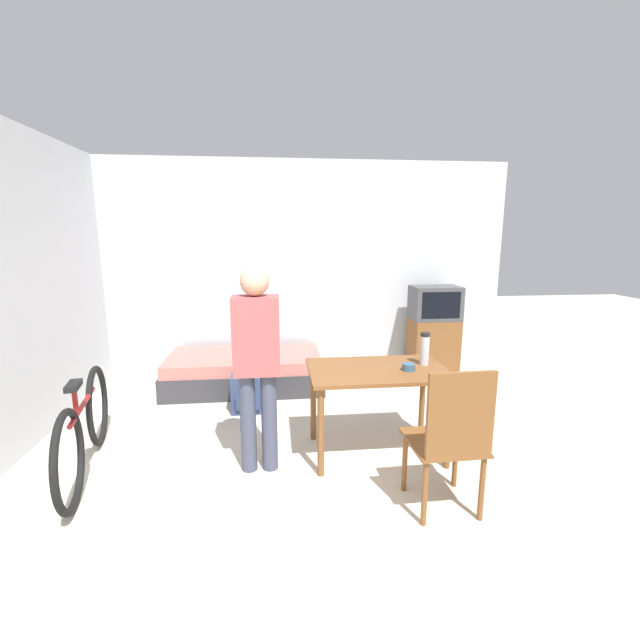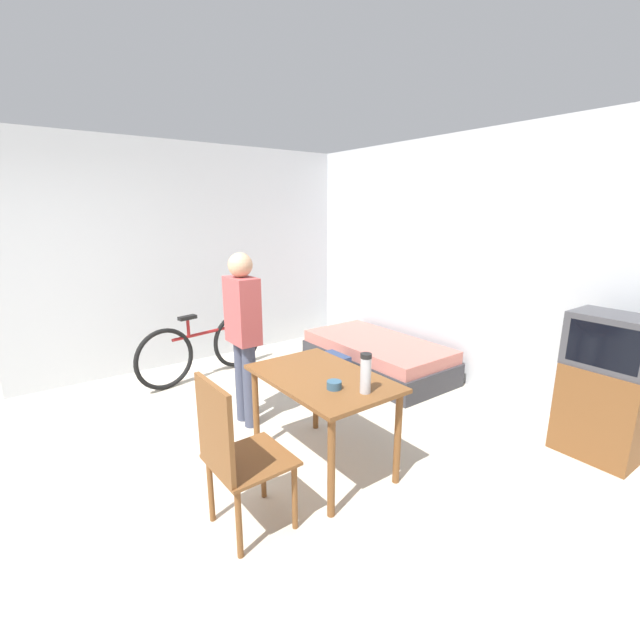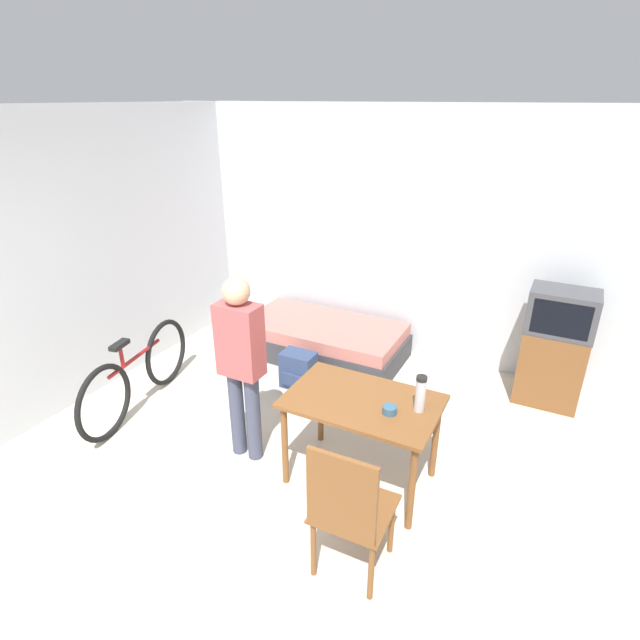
% 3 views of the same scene
% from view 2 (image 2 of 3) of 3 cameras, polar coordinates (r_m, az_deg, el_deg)
% --- Properties ---
extents(ground_plane, '(20.00, 20.00, 0.00)m').
position_cam_2_polar(ground_plane, '(3.52, -27.43, -20.25)').
color(ground_plane, beige).
extents(wall_back, '(5.60, 0.06, 2.70)m').
position_cam_2_polar(wall_back, '(5.03, 17.52, 7.38)').
color(wall_back, silver).
rests_on(wall_back, ground_plane).
extents(wall_left, '(0.06, 4.73, 2.70)m').
position_cam_2_polar(wall_left, '(5.72, -14.39, 8.38)').
color(wall_left, silver).
rests_on(wall_left, ground_plane).
extents(daybed, '(1.82, 0.94, 0.40)m').
position_cam_2_polar(daybed, '(5.23, 7.57, -4.80)').
color(daybed, '#333338').
rests_on(daybed, ground_plane).
extents(tv, '(0.59, 0.42, 1.16)m').
position_cam_2_polar(tv, '(4.03, 33.78, -7.47)').
color(tv, brown).
rests_on(tv, ground_plane).
extents(dining_table, '(1.11, 0.71, 0.73)m').
position_cam_2_polar(dining_table, '(3.20, 0.28, -9.11)').
color(dining_table, brown).
rests_on(dining_table, ground_plane).
extents(wooden_chair, '(0.47, 0.47, 1.01)m').
position_cam_2_polar(wooden_chair, '(2.65, -11.49, -16.68)').
color(wooden_chair, brown).
rests_on(wooden_chair, ground_plane).
extents(bicycle, '(0.36, 1.63, 0.77)m').
position_cam_2_polar(bicycle, '(5.17, -15.31, -3.63)').
color(bicycle, black).
rests_on(bicycle, ground_plane).
extents(person_standing, '(0.34, 0.21, 1.57)m').
position_cam_2_polar(person_standing, '(3.81, -10.21, -1.11)').
color(person_standing, '#3D4256').
rests_on(person_standing, ground_plane).
extents(thermos_flask, '(0.08, 0.08, 0.27)m').
position_cam_2_polar(thermos_flask, '(2.85, 6.11, -6.83)').
color(thermos_flask, '#B7B7BC').
rests_on(thermos_flask, dining_table).
extents(mate_bowl, '(0.10, 0.10, 0.06)m').
position_cam_2_polar(mate_bowl, '(2.94, 1.90, -8.66)').
color(mate_bowl, '#335670').
rests_on(mate_bowl, dining_table).
extents(backpack, '(0.34, 0.26, 0.38)m').
position_cam_2_polar(backpack, '(4.72, 1.76, -6.93)').
color(backpack, navy).
rests_on(backpack, ground_plane).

